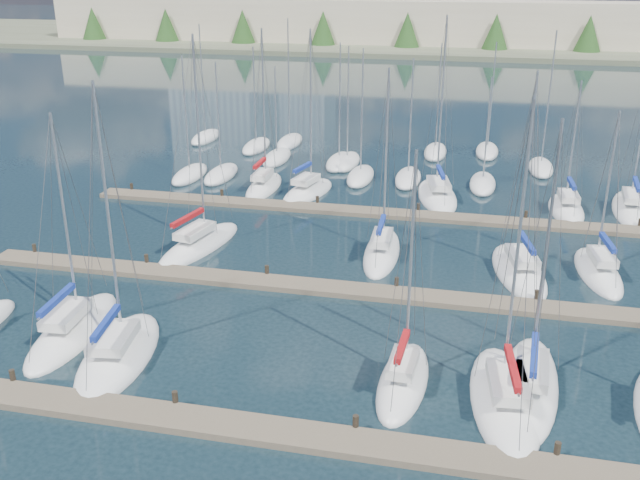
% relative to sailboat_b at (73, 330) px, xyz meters
% --- Properties ---
extents(ground, '(400.00, 400.00, 0.00)m').
position_rel_sailboat_b_xyz_m(ground, '(11.97, 52.01, -0.17)').
color(ground, '#192A32').
rests_on(ground, ground).
extents(dock_near, '(44.00, 1.93, 1.10)m').
position_rel_sailboat_b_xyz_m(dock_near, '(11.97, -5.97, -0.02)').
color(dock_near, '#6B5E4C').
rests_on(dock_near, ground).
extents(dock_mid, '(44.00, 1.93, 1.10)m').
position_rel_sailboat_b_xyz_m(dock_mid, '(11.97, 8.03, -0.02)').
color(dock_mid, '#6B5E4C').
rests_on(dock_mid, ground).
extents(dock_far, '(44.00, 1.93, 1.10)m').
position_rel_sailboat_b_xyz_m(dock_far, '(11.97, 22.03, -0.02)').
color(dock_far, '#6B5E4C').
rests_on(dock_far, ground).
extents(sailboat_b, '(3.40, 9.10, 12.29)m').
position_rel_sailboat_b_xyz_m(sailboat_b, '(0.00, 0.00, 0.00)').
color(sailboat_b, white).
rests_on(sailboat_b, ground).
extents(sailboat_r, '(3.53, 9.45, 14.95)m').
position_rel_sailboat_b_xyz_m(sailboat_r, '(32.10, 27.23, 0.02)').
color(sailboat_r, white).
rests_on(sailboat_r, ground).
extents(sailboat_i, '(4.35, 9.45, 14.78)m').
position_rel_sailboat_b_xyz_m(sailboat_i, '(2.02, 12.76, 0.02)').
color(sailboat_i, white).
rests_on(sailboat_i, ground).
extents(sailboat_f, '(3.31, 9.39, 13.11)m').
position_rel_sailboat_b_xyz_m(sailboat_f, '(23.18, -0.19, 0.01)').
color(sailboat_f, white).
rests_on(sailboat_f, ground).
extents(sailboat_k, '(2.57, 8.50, 12.88)m').
position_rel_sailboat_b_xyz_m(sailboat_k, '(14.35, 14.20, 0.02)').
color(sailboat_k, white).
rests_on(sailboat_k, ground).
extents(sailboat_d, '(2.53, 7.11, 11.76)m').
position_rel_sailboat_b_xyz_m(sailboat_d, '(17.49, -1.05, 0.02)').
color(sailboat_d, white).
rests_on(sailboat_d, ground).
extents(sailboat_m, '(3.21, 7.85, 10.87)m').
position_rel_sailboat_b_xyz_m(sailboat_m, '(27.99, 13.98, 0.01)').
color(sailboat_m, white).
rests_on(sailboat_m, ground).
extents(sailboat_l, '(4.43, 9.10, 13.15)m').
position_rel_sailboat_b_xyz_m(sailboat_l, '(23.16, 13.02, 0.00)').
color(sailboat_l, white).
rests_on(sailboat_l, ground).
extents(sailboat_o, '(4.32, 7.87, 14.03)m').
position_rel_sailboat_b_xyz_m(sailboat_o, '(6.46, 25.93, 0.02)').
color(sailboat_o, white).
rests_on(sailboat_o, ground).
extents(sailboat_q, '(2.90, 7.34, 10.73)m').
position_rel_sailboat_b_xyz_m(sailboat_q, '(27.17, 26.06, 0.00)').
color(sailboat_q, white).
rests_on(sailboat_q, ground).
extents(sailboat_n, '(2.40, 7.72, 13.95)m').
position_rel_sailboat_b_xyz_m(sailboat_n, '(2.46, 26.46, 0.03)').
color(sailboat_n, white).
rests_on(sailboat_n, ground).
extents(sailboat_e, '(3.81, 9.29, 14.23)m').
position_rel_sailboat_b_xyz_m(sailboat_e, '(22.03, -1.54, 0.01)').
color(sailboat_e, white).
rests_on(sailboat_e, ground).
extents(sailboat_p, '(4.69, 9.45, 15.12)m').
position_rel_sailboat_b_xyz_m(sailboat_p, '(17.12, 27.24, 0.01)').
color(sailboat_p, white).
rests_on(sailboat_p, ground).
extents(sailboat_c, '(4.44, 8.96, 14.20)m').
position_rel_sailboat_b_xyz_m(sailboat_c, '(3.50, -1.71, 0.01)').
color(sailboat_c, white).
rests_on(sailboat_c, ground).
extents(distant_boats, '(36.93, 20.75, 13.30)m').
position_rel_sailboat_b_xyz_m(distant_boats, '(7.63, 35.78, 0.12)').
color(distant_boats, '#9EA0A5').
rests_on(distant_boats, ground).
extents(shoreline, '(400.00, 60.00, 38.00)m').
position_rel_sailboat_b_xyz_m(shoreline, '(-1.32, 141.78, 7.27)').
color(shoreline, '#666B51').
rests_on(shoreline, ground).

